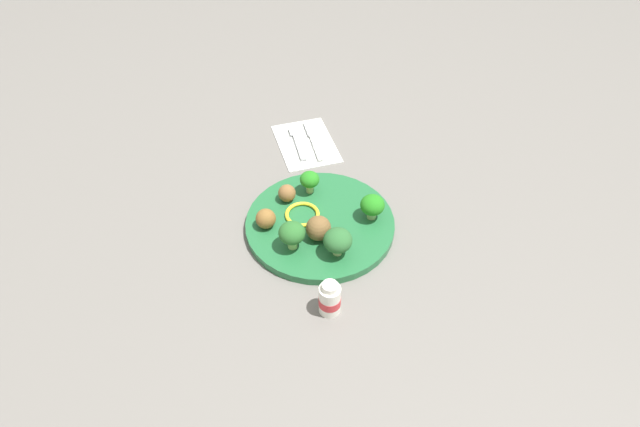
# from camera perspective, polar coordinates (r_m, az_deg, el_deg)

# --- Properties ---
(ground_plane) EXTENTS (4.00, 4.00, 0.00)m
(ground_plane) POSITION_cam_1_polar(r_m,az_deg,el_deg) (1.03, 0.00, -1.43)
(ground_plane) COLOR slate
(plate) EXTENTS (0.28, 0.28, 0.02)m
(plate) POSITION_cam_1_polar(r_m,az_deg,el_deg) (1.02, 0.00, -1.11)
(plate) COLOR #236638
(plate) RESTS_ON ground_plane
(broccoli_floret_back_right) EXTENTS (0.05, 0.05, 0.05)m
(broccoli_floret_back_right) POSITION_cam_1_polar(r_m,az_deg,el_deg) (1.01, 5.53, 0.85)
(broccoli_floret_back_right) COLOR #91B96A
(broccoli_floret_back_right) RESTS_ON plate
(broccoli_floret_front_left) EXTENTS (0.05, 0.05, 0.05)m
(broccoli_floret_front_left) POSITION_cam_1_polar(r_m,az_deg,el_deg) (0.94, 1.88, -2.87)
(broccoli_floret_front_left) COLOR #A2C475
(broccoli_floret_front_left) RESTS_ON plate
(broccoli_floret_mid_left) EXTENTS (0.05, 0.05, 0.06)m
(broccoli_floret_mid_left) POSITION_cam_1_polar(r_m,az_deg,el_deg) (0.95, -2.96, -2.11)
(broccoli_floret_mid_left) COLOR #9BCF6C
(broccoli_floret_mid_left) RESTS_ON plate
(broccoli_floret_front_right) EXTENTS (0.04, 0.04, 0.05)m
(broccoli_floret_front_right) POSITION_cam_1_polar(r_m,az_deg,el_deg) (1.06, -1.02, 3.54)
(broccoli_floret_front_right) COLOR #AAC271
(broccoli_floret_front_right) RESTS_ON plate
(meatball_center) EXTENTS (0.05, 0.05, 0.05)m
(meatball_center) POSITION_cam_1_polar(r_m,az_deg,el_deg) (0.97, -0.16, -1.55)
(meatball_center) COLOR brown
(meatball_center) RESTS_ON plate
(meatball_back_right) EXTENTS (0.04, 0.04, 0.04)m
(meatball_back_right) POSITION_cam_1_polar(r_m,az_deg,el_deg) (1.00, -5.72, -0.54)
(meatball_back_right) COLOR brown
(meatball_back_right) RESTS_ON plate
(meatball_front_right) EXTENTS (0.03, 0.03, 0.03)m
(meatball_front_right) POSITION_cam_1_polar(r_m,az_deg,el_deg) (1.05, -3.49, 2.15)
(meatball_front_right) COLOR brown
(meatball_front_right) RESTS_ON plate
(pepper_ring_far_rim) EXTENTS (0.09, 0.09, 0.01)m
(pepper_ring_far_rim) POSITION_cam_1_polar(r_m,az_deg,el_deg) (1.03, -1.87, -0.08)
(pepper_ring_far_rim) COLOR yellow
(pepper_ring_far_rim) RESTS_ON plate
(napkin) EXTENTS (0.18, 0.13, 0.01)m
(napkin) POSITION_cam_1_polar(r_m,az_deg,el_deg) (1.22, -1.48, 7.38)
(napkin) COLOR white
(napkin) RESTS_ON ground_plane
(fork) EXTENTS (0.12, 0.02, 0.01)m
(fork) POSITION_cam_1_polar(r_m,az_deg,el_deg) (1.22, -2.39, 7.63)
(fork) COLOR silver
(fork) RESTS_ON napkin
(knife) EXTENTS (0.15, 0.02, 0.01)m
(knife) POSITION_cam_1_polar(r_m,az_deg,el_deg) (1.23, -0.74, 7.91)
(knife) COLOR white
(knife) RESTS_ON napkin
(yogurt_bottle) EXTENTS (0.04, 0.04, 0.07)m
(yogurt_bottle) POSITION_cam_1_polar(r_m,az_deg,el_deg) (0.88, 1.03, -8.95)
(yogurt_bottle) COLOR white
(yogurt_bottle) RESTS_ON ground_plane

